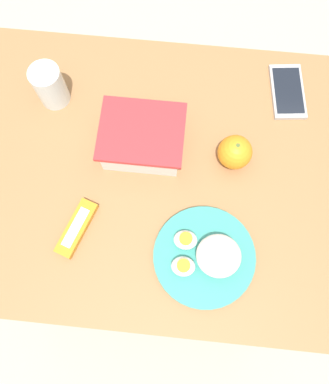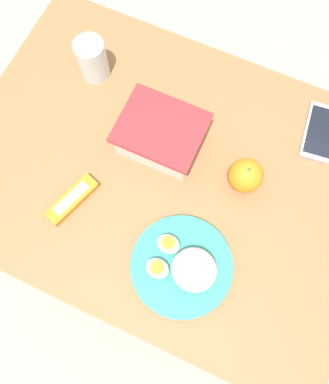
{
  "view_description": "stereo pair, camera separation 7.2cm",
  "coord_description": "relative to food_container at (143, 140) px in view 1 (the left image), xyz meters",
  "views": [
    {
      "loc": [
        0.05,
        -0.28,
        1.51
      ],
      "look_at": [
        0.02,
        -0.06,
        0.76
      ],
      "focal_mm": 35.0,
      "sensor_mm": 36.0,
      "label": 1
    },
    {
      "loc": [
        0.12,
        -0.26,
        1.51
      ],
      "look_at": [
        0.02,
        -0.06,
        0.76
      ],
      "focal_mm": 35.0,
      "sensor_mm": 36.0,
      "label": 2
    }
  ],
  "objects": [
    {
      "name": "drinking_glass",
      "position": [
        -0.22,
        0.1,
        0.02
      ],
      "size": [
        0.07,
        0.07,
        0.1
      ],
      "color": "silver",
      "rests_on": "table"
    },
    {
      "name": "cell_phone",
      "position": [
        0.32,
        0.17,
        -0.03
      ],
      "size": [
        0.09,
        0.15,
        0.01
      ],
      "color": "#ADADB2",
      "rests_on": "table"
    },
    {
      "name": "food_container",
      "position": [
        0.0,
        0.0,
        0.0
      ],
      "size": [
        0.18,
        0.15,
        0.08
      ],
      "color": "white",
      "rests_on": "table"
    },
    {
      "name": "candy_bar",
      "position": [
        -0.12,
        -0.2,
        -0.02
      ],
      "size": [
        0.08,
        0.13,
        0.02
      ],
      "color": "orange",
      "rests_on": "table"
    },
    {
      "name": "rice_plate",
      "position": [
        0.16,
        -0.23,
        -0.01
      ],
      "size": [
        0.21,
        0.21,
        0.07
      ],
      "color": "teal",
      "rests_on": "table"
    },
    {
      "name": "table",
      "position": [
        0.04,
        -0.06,
        -0.18
      ],
      "size": [
        0.91,
        0.68,
        0.73
      ],
      "color": "#996B42",
      "rests_on": "ground_plane"
    },
    {
      "name": "orange_fruit",
      "position": [
        0.2,
        -0.01,
        0.0
      ],
      "size": [
        0.07,
        0.07,
        0.07
      ],
      "color": "orange",
      "rests_on": "table"
    },
    {
      "name": "ground_plane",
      "position": [
        0.04,
        -0.06,
        -0.77
      ],
      "size": [
        10.0,
        10.0,
        0.0
      ],
      "primitive_type": "plane",
      "color": "#B2A899"
    }
  ]
}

